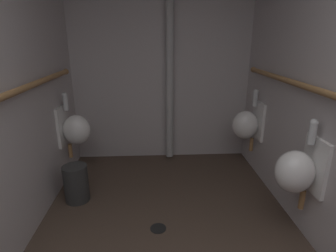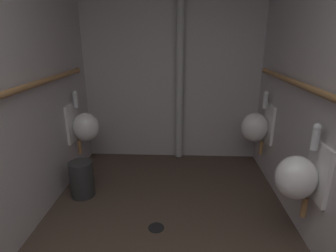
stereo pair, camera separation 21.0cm
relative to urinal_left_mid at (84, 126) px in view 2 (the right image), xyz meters
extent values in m
cube|color=#47382D|center=(0.99, -1.07, -0.65)|extent=(2.40, 3.45, 0.08)
cube|color=#BDB5B6|center=(0.99, 0.62, 0.66)|extent=(2.40, 0.06, 2.54)
ellipsoid|color=white|center=(0.02, 0.00, -0.01)|extent=(0.30, 0.26, 0.34)
cube|color=white|center=(-0.13, 0.00, 0.04)|extent=(0.03, 0.30, 0.44)
cylinder|color=silver|center=(-0.07, 0.00, 0.30)|extent=(0.06, 0.06, 0.16)
sphere|color=silver|center=(-0.07, 0.00, 0.38)|extent=(0.06, 0.06, 0.06)
cylinder|color=#9E7042|center=(-0.08, 0.00, -0.26)|extent=(0.04, 0.04, 0.16)
ellipsoid|color=white|center=(1.96, -1.10, -0.01)|extent=(0.30, 0.26, 0.34)
cube|color=white|center=(2.11, -1.10, 0.04)|extent=(0.03, 0.30, 0.44)
cylinder|color=silver|center=(2.05, -1.10, 0.30)|extent=(0.06, 0.06, 0.16)
sphere|color=silver|center=(2.05, -1.10, 0.38)|extent=(0.06, 0.06, 0.06)
cylinder|color=#9E7042|center=(2.06, -1.10, -0.26)|extent=(0.04, 0.04, 0.16)
ellipsoid|color=white|center=(1.96, 0.07, -0.01)|extent=(0.30, 0.26, 0.34)
cube|color=white|center=(2.11, 0.07, 0.04)|extent=(0.03, 0.30, 0.44)
cylinder|color=silver|center=(2.05, 0.07, 0.30)|extent=(0.06, 0.06, 0.16)
sphere|color=silver|center=(2.05, 0.07, 0.38)|extent=(0.06, 0.06, 0.06)
cylinder|color=#9E7042|center=(2.06, 0.07, -0.26)|extent=(0.04, 0.04, 0.16)
cylinder|color=#9E7042|center=(-0.09, -1.12, 0.61)|extent=(0.05, 2.63, 0.05)
sphere|color=#9E7042|center=(-0.09, 0.20, 0.61)|extent=(0.06, 0.06, 0.06)
cylinder|color=#9E7042|center=(2.07, -1.06, 0.61)|extent=(0.05, 2.67, 0.05)
sphere|color=#9E7042|center=(2.07, 0.27, 0.61)|extent=(0.06, 0.06, 0.06)
cylinder|color=#B2B2B2|center=(1.09, 0.51, 0.66)|extent=(0.10, 0.10, 2.49)
cylinder|color=black|center=(0.91, -0.95, -0.61)|extent=(0.14, 0.14, 0.01)
cylinder|color=#2D2D2D|center=(0.09, -0.47, -0.42)|extent=(0.24, 0.24, 0.38)
camera|label=1|loc=(0.88, -2.92, 0.98)|focal=29.06mm
camera|label=2|loc=(1.09, -2.92, 0.98)|focal=29.06mm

